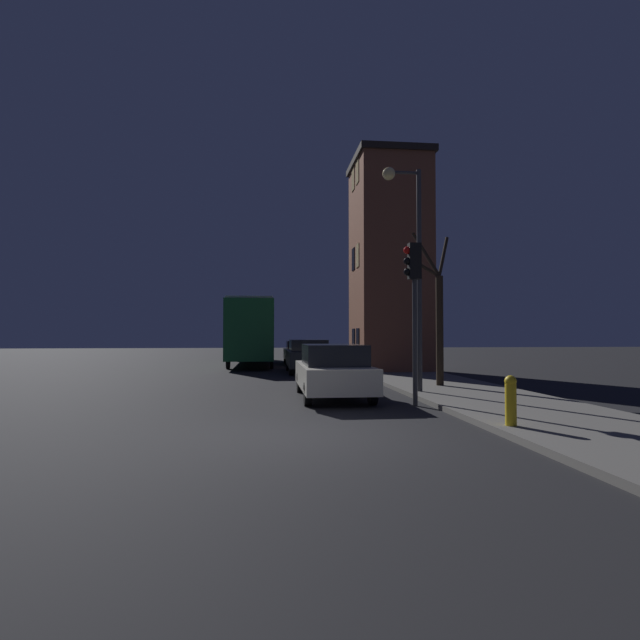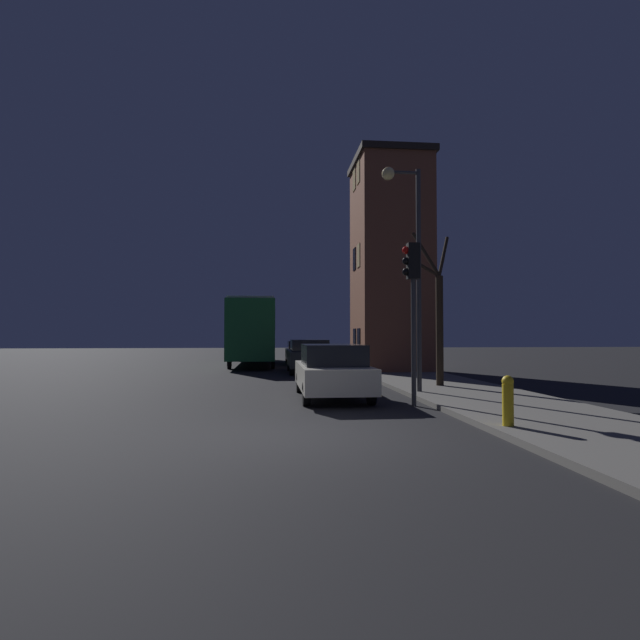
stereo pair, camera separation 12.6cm
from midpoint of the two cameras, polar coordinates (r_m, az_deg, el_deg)
name	(u,v)px [view 2 (the right image)]	position (r m, az deg, el deg)	size (l,w,h in m)	color
ground_plane	(303,435)	(8.99, -1.52, -13.01)	(120.00, 120.00, 0.00)	black
sidewalk	(578,426)	(10.65, 27.69, -10.70)	(3.58, 60.00, 0.13)	#605E59
brick_building	(390,263)	(24.46, 8.17, 6.50)	(3.52, 4.27, 10.22)	brown
streetlamp	(410,246)	(14.96, 10.44, 8.35)	(1.16, 0.37, 6.54)	#38383A
traffic_light	(412,288)	(12.66, 10.76, 3.56)	(0.43, 0.24, 4.06)	#38383A
bare_tree	(438,313)	(16.78, 13.57, 0.78)	(1.35, 0.90, 5.12)	#2D2319
bus	(254,328)	(30.04, -7.45, -0.90)	(2.44, 11.78, 3.67)	#1E6B33
car_near_lane	(332,371)	(13.93, 1.64, -5.79)	(1.82, 4.51, 1.50)	beige
car_mid_lane	(309,355)	(23.28, -1.15, -4.06)	(1.88, 4.47, 1.54)	black
car_far_lane	(302,352)	(30.37, -1.99, -3.65)	(1.87, 4.38, 1.39)	#B7BABF
fire_hydrant	(508,399)	(9.71, 21.03, -8.46)	(0.21, 0.21, 0.91)	gold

